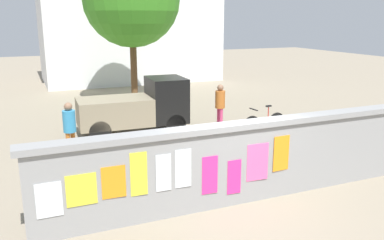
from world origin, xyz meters
The scene contains 8 objects.
ground centered at (0.00, 8.00, 0.00)m, with size 60.00×60.00×0.00m, color gray.
poster_wall centered at (-0.01, 0.00, 0.90)m, with size 8.57×0.42×1.75m.
auto_rickshaw_truck centered at (-0.43, 6.05, 0.90)m, with size 3.66×1.65×1.85m.
motorcycle centered at (-2.06, 2.11, 0.46)m, with size 1.87×0.70×0.87m.
bicycle_near centered at (3.48, 4.32, 0.36)m, with size 1.71×0.44×0.95m.
person_walking centered at (-2.91, 4.13, 0.99)m, with size 0.48×0.48×1.62m.
person_bystander centered at (2.25, 5.24, 0.99)m, with size 0.34×0.34×1.62m.
building_background centered at (2.49, 18.38, 3.16)m, with size 10.74×5.82×6.27m.
Camera 1 is at (-4.01, -7.03, 3.84)m, focal length 38.03 mm.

